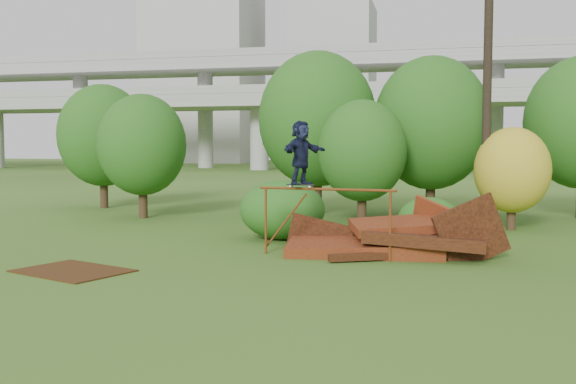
% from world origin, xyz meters
% --- Properties ---
extents(ground, '(240.00, 240.00, 0.00)m').
position_xyz_m(ground, '(0.00, 0.00, 0.00)').
color(ground, '#2D5116').
rests_on(ground, ground).
extents(scrap_pile, '(5.66, 3.38, 1.95)m').
position_xyz_m(scrap_pile, '(1.53, 3.05, 0.34)').
color(scrap_pile, '#47160C').
rests_on(scrap_pile, ground).
extents(grind_rail, '(3.45, 0.54, 1.70)m').
position_xyz_m(grind_rail, '(0.10, 2.18, 1.29)').
color(grind_rail, '#63300F').
rests_on(grind_rail, ground).
extents(skateboard, '(0.73, 0.29, 0.07)m').
position_xyz_m(skateboard, '(-0.54, 2.26, 1.76)').
color(skateboard, black).
rests_on(skateboard, grind_rail).
extents(skater, '(1.09, 1.50, 1.57)m').
position_xyz_m(skater, '(-0.54, 2.26, 2.56)').
color(skater, '#141833').
rests_on(skater, skateboard).
extents(flat_plate, '(2.76, 2.37, 0.03)m').
position_xyz_m(flat_plate, '(-4.92, -0.85, 0.01)').
color(flat_plate, '#3A200C').
rests_on(flat_plate, ground).
extents(tree_0, '(3.33, 3.33, 4.70)m').
position_xyz_m(tree_0, '(-8.17, 9.21, 2.78)').
color(tree_0, black).
rests_on(tree_0, ground).
extents(tree_1, '(4.65, 4.65, 6.47)m').
position_xyz_m(tree_1, '(-1.95, 11.93, 3.79)').
color(tree_1, black).
rests_on(tree_1, ground).
extents(tree_2, '(3.08, 3.08, 4.35)m').
position_xyz_m(tree_2, '(0.15, 9.21, 2.57)').
color(tree_2, black).
rests_on(tree_2, ground).
extents(tree_3, '(4.45, 4.45, 6.17)m').
position_xyz_m(tree_3, '(2.45, 12.12, 3.61)').
color(tree_3, black).
rests_on(tree_3, ground).
extents(tree_4, '(2.42, 2.42, 3.34)m').
position_xyz_m(tree_4, '(5.08, 8.74, 1.94)').
color(tree_4, black).
rests_on(tree_4, ground).
extents(tree_6, '(3.90, 3.90, 5.46)m').
position_xyz_m(tree_6, '(-11.69, 12.56, 3.20)').
color(tree_6, black).
rests_on(tree_6, ground).
extents(shrub_left, '(2.51, 2.31, 1.73)m').
position_xyz_m(shrub_left, '(-1.67, 4.94, 0.87)').
color(shrub_left, '#265316').
rests_on(shrub_left, ground).
extents(shrub_right, '(1.77, 1.62, 1.25)m').
position_xyz_m(shrub_right, '(2.50, 5.66, 0.63)').
color(shrub_right, '#265316').
rests_on(shrub_right, ground).
extents(utility_pole, '(1.40, 0.28, 10.12)m').
position_xyz_m(utility_pole, '(4.24, 8.67, 5.13)').
color(utility_pole, black).
rests_on(utility_pole, ground).
extents(freeway_overpass, '(160.00, 15.00, 13.70)m').
position_xyz_m(freeway_overpass, '(0.00, 62.92, 10.32)').
color(freeway_overpass, gray).
rests_on(freeway_overpass, ground).
extents(building_left, '(18.00, 16.00, 35.00)m').
position_xyz_m(building_left, '(-38.00, 95.00, 17.50)').
color(building_left, '#9E9E99').
rests_on(building_left, ground).
extents(building_right, '(14.00, 14.00, 28.00)m').
position_xyz_m(building_right, '(-16.00, 102.00, 14.00)').
color(building_right, '#9E9E99').
rests_on(building_right, ground).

